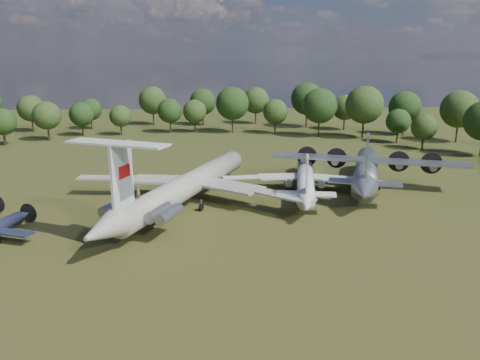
{
  "coord_description": "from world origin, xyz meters",
  "views": [
    {
      "loc": [
        6.31,
        -72.06,
        23.75
      ],
      "look_at": [
        10.68,
        -1.39,
        5.0
      ],
      "focal_mm": 35.0,
      "sensor_mm": 36.0,
      "label": 1
    }
  ],
  "objects_px": {
    "tu104_jet": "(305,181)",
    "person_on_il62": "(138,192)",
    "il62_airliner": "(189,189)",
    "an12_transport": "(366,174)"
  },
  "relations": [
    {
      "from": "il62_airliner",
      "to": "tu104_jet",
      "type": "height_order",
      "value": "il62_airliner"
    },
    {
      "from": "tu104_jet",
      "to": "an12_transport",
      "type": "relative_size",
      "value": 1.0
    },
    {
      "from": "an12_transport",
      "to": "person_on_il62",
      "type": "xyz_separation_m",
      "value": [
        -38.49,
        -22.5,
        3.69
      ]
    },
    {
      "from": "il62_airliner",
      "to": "an12_transport",
      "type": "distance_m",
      "value": 33.61
    },
    {
      "from": "tu104_jet",
      "to": "person_on_il62",
      "type": "height_order",
      "value": "person_on_il62"
    },
    {
      "from": "tu104_jet",
      "to": "person_on_il62",
      "type": "distance_m",
      "value": 33.93
    },
    {
      "from": "person_on_il62",
      "to": "tu104_jet",
      "type": "bearing_deg",
      "value": -118.01
    },
    {
      "from": "tu104_jet",
      "to": "il62_airliner",
      "type": "bearing_deg",
      "value": -151.01
    },
    {
      "from": "il62_airliner",
      "to": "tu104_jet",
      "type": "relative_size",
      "value": 1.37
    },
    {
      "from": "tu104_jet",
      "to": "person_on_il62",
      "type": "xyz_separation_m",
      "value": [
        -26.67,
        -20.53,
        4.31
      ]
    }
  ]
}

